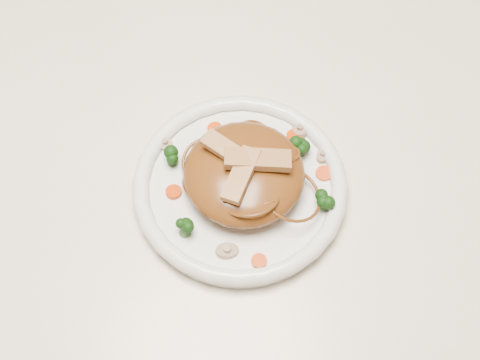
{
  "coord_description": "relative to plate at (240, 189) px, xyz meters",
  "views": [
    {
      "loc": [
        0.09,
        -0.39,
        1.46
      ],
      "look_at": [
        0.08,
        -0.01,
        0.78
      ],
      "focal_mm": 48.96,
      "sensor_mm": 36.0,
      "label": 1
    }
  ],
  "objects": [
    {
      "name": "chicken_c",
      "position": [
        0.0,
        -0.02,
        0.06
      ],
      "size": [
        0.04,
        0.07,
        0.01
      ],
      "primitive_type": "cube",
      "rotation": [
        0.0,
        0.0,
        4.36
      ],
      "color": "tan",
      "rests_on": "noodle_mound"
    },
    {
      "name": "mushroom_2",
      "position": [
        -0.09,
        0.05,
        0.01
      ],
      "size": [
        0.03,
        0.03,
        0.01
      ],
      "primitive_type": "cylinder",
      "rotation": [
        0.0,
        0.0,
        -0.87
      ],
      "color": "tan",
      "rests_on": "plate"
    },
    {
      "name": "mushroom_1",
      "position": [
        0.1,
        0.04,
        0.01
      ],
      "size": [
        0.03,
        0.03,
        0.01
      ],
      "primitive_type": "cylinder",
      "rotation": [
        0.0,
        0.0,
        1.24
      ],
      "color": "tan",
      "rests_on": "plate"
    },
    {
      "name": "chicken_a",
      "position": [
        0.02,
        0.0,
        0.07
      ],
      "size": [
        0.08,
        0.03,
        0.01
      ],
      "primitive_type": "cube",
      "rotation": [
        0.0,
        0.0,
        0.02
      ],
      "color": "tan",
      "rests_on": "noodle_mound"
    },
    {
      "name": "carrot_1",
      "position": [
        -0.08,
        -0.01,
        0.01
      ],
      "size": [
        0.02,
        0.02,
        0.0
      ],
      "primitive_type": "cylinder",
      "rotation": [
        0.0,
        0.0,
        0.23
      ],
      "color": "#CF3B07",
      "rests_on": "plate"
    },
    {
      "name": "plate",
      "position": [
        0.0,
        0.0,
        0.0
      ],
      "size": [
        0.28,
        0.28,
        0.02
      ],
      "primitive_type": "cylinder",
      "rotation": [
        0.0,
        0.0,
        0.1
      ],
      "color": "white",
      "rests_on": "table"
    },
    {
      "name": "broccoli_0",
      "position": [
        0.07,
        0.05,
        0.02
      ],
      "size": [
        0.03,
        0.03,
        0.03
      ],
      "primitive_type": null,
      "rotation": [
        0.0,
        0.0,
        0.08
      ],
      "color": "#0E330A",
      "rests_on": "plate"
    },
    {
      "name": "chicken_b",
      "position": [
        -0.01,
        0.01,
        0.06
      ],
      "size": [
        0.07,
        0.05,
        0.01
      ],
      "primitive_type": "cube",
      "rotation": [
        0.0,
        0.0,
        2.54
      ],
      "color": "tan",
      "rests_on": "noodle_mound"
    },
    {
      "name": "table",
      "position": [
        -0.08,
        0.01,
        -0.11
      ],
      "size": [
        1.2,
        0.8,
        0.75
      ],
      "color": "#F3E7CE",
      "rests_on": "ground"
    },
    {
      "name": "broccoli_1",
      "position": [
        -0.08,
        0.03,
        0.02
      ],
      "size": [
        0.03,
        0.03,
        0.03
      ],
      "primitive_type": null,
      "rotation": [
        0.0,
        0.0,
        0.39
      ],
      "color": "#0E330A",
      "rests_on": "plate"
    },
    {
      "name": "carrot_3",
      "position": [
        -0.03,
        0.08,
        0.01
      ],
      "size": [
        0.02,
        0.02,
        0.0
      ],
      "primitive_type": "cylinder",
      "rotation": [
        0.0,
        0.0,
        0.27
      ],
      "color": "#CF3B07",
      "rests_on": "plate"
    },
    {
      "name": "broccoli_2",
      "position": [
        -0.06,
        -0.06,
        0.02
      ],
      "size": [
        0.03,
        0.03,
        0.03
      ],
      "primitive_type": null,
      "rotation": [
        0.0,
        0.0,
        0.05
      ],
      "color": "#0E330A",
      "rests_on": "plate"
    },
    {
      "name": "carrot_2",
      "position": [
        0.1,
        0.02,
        0.01
      ],
      "size": [
        0.02,
        0.02,
        0.0
      ],
      "primitive_type": "cylinder",
      "rotation": [
        0.0,
        0.0,
        -0.03
      ],
      "color": "#CF3B07",
      "rests_on": "plate"
    },
    {
      "name": "carrot_0",
      "position": [
        0.07,
        0.07,
        0.01
      ],
      "size": [
        0.02,
        0.02,
        0.0
      ],
      "primitive_type": "cylinder",
      "rotation": [
        0.0,
        0.0,
        -0.14
      ],
      "color": "#CF3B07",
      "rests_on": "plate"
    },
    {
      "name": "ground",
      "position": [
        -0.08,
        0.01,
        -0.76
      ],
      "size": [
        4.0,
        4.0,
        0.0
      ],
      "primitive_type": "plane",
      "color": "brown",
      "rests_on": "ground"
    },
    {
      "name": "mushroom_0",
      "position": [
        -0.01,
        -0.09,
        0.01
      ],
      "size": [
        0.03,
        0.03,
        0.01
      ],
      "primitive_type": "cylinder",
      "rotation": [
        0.0,
        0.0,
        0.17
      ],
      "color": "tan",
      "rests_on": "plate"
    },
    {
      "name": "mushroom_3",
      "position": [
        0.07,
        0.08,
        0.01
      ],
      "size": [
        0.03,
        0.03,
        0.01
      ],
      "primitive_type": "cylinder",
      "rotation": [
        0.0,
        0.0,
        1.83
      ],
      "color": "tan",
      "rests_on": "plate"
    },
    {
      "name": "carrot_4",
      "position": [
        0.02,
        -0.1,
        0.01
      ],
      "size": [
        0.02,
        0.02,
        0.0
      ],
      "primitive_type": "cylinder",
      "rotation": [
        0.0,
        0.0,
        0.24
      ],
      "color": "#CF3B07",
      "rests_on": "plate"
    },
    {
      "name": "noodle_mound",
      "position": [
        0.0,
        0.0,
        0.03
      ],
      "size": [
        0.16,
        0.16,
        0.05
      ],
      "primitive_type": "ellipsoid",
      "rotation": [
        0.0,
        0.0,
        -0.13
      ],
      "color": "brown",
      "rests_on": "plate"
    },
    {
      "name": "broccoli_3",
      "position": [
        0.1,
        -0.02,
        0.02
      ],
      "size": [
        0.03,
        0.03,
        0.03
      ],
      "primitive_type": null,
      "rotation": [
        0.0,
        0.0,
        0.32
      ],
      "color": "#0E330A",
      "rests_on": "plate"
    }
  ]
}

